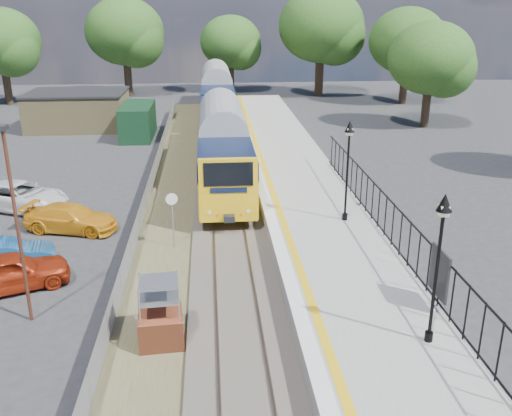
{
  "coord_description": "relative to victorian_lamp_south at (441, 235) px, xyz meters",
  "views": [
    {
      "loc": [
        -0.79,
        -18.03,
        10.36
      ],
      "look_at": [
        1.11,
        4.88,
        2.0
      ],
      "focal_mm": 40.0,
      "sensor_mm": 36.0,
      "label": 1
    }
  ],
  "objects": [
    {
      "name": "tree_line",
      "position": [
        -4.1,
        46.0,
        2.31
      ],
      "size": [
        56.8,
        43.8,
        11.88
      ],
      "color": "#332319",
      "rests_on": "ground"
    },
    {
      "name": "victorian_lamp_south",
      "position": [
        0.0,
        0.0,
        0.0
      ],
      "size": [
        0.44,
        0.44,
        4.6
      ],
      "color": "black",
      "rests_on": "platform"
    },
    {
      "name": "train",
      "position": [
        -5.5,
        31.05,
        -1.96
      ],
      "size": [
        2.82,
        40.83,
        3.51
      ],
      "color": "yellow",
      "rests_on": "ground"
    },
    {
      "name": "platform",
      "position": [
        -1.3,
        12.0,
        -3.85
      ],
      "size": [
        5.0,
        70.0,
        0.9
      ],
      "primitive_type": "cube",
      "color": "gray",
      "rests_on": "ground"
    },
    {
      "name": "platform_edge",
      "position": [
        -3.36,
        12.0,
        -3.39
      ],
      "size": [
        0.9,
        70.0,
        0.01
      ],
      "color": "silver",
      "rests_on": "platform"
    },
    {
      "name": "speed_sign",
      "position": [
        -8.0,
        9.43,
        -2.56
      ],
      "size": [
        0.52,
        0.14,
        2.59
      ],
      "rotation": [
        0.0,
        0.0,
        0.18
      ],
      "color": "#999EA3",
      "rests_on": "ground"
    },
    {
      "name": "palisade_fence",
      "position": [
        1.05,
        6.24,
        -2.46
      ],
      "size": [
        0.12,
        26.0,
        2.0
      ],
      "color": "black",
      "rests_on": "platform"
    },
    {
      "name": "victorian_lamp_north",
      "position": [
        -0.2,
        10.0,
        0.0
      ],
      "size": [
        0.44,
        0.44,
        4.6
      ],
      "color": "black",
      "rests_on": "platform"
    },
    {
      "name": "car_yellow",
      "position": [
        -12.99,
        11.92,
        -3.65
      ],
      "size": [
        4.76,
        2.87,
        1.29
      ],
      "primitive_type": "imported",
      "rotation": [
        0.0,
        0.0,
        1.32
      ],
      "color": "orange",
      "rests_on": "ground"
    },
    {
      "name": "carpark_lamp",
      "position": [
        -12.6,
        3.72,
        -0.4
      ],
      "size": [
        0.25,
        0.5,
        6.81
      ],
      "color": "#50281A",
      "rests_on": "ground"
    },
    {
      "name": "outbuilding",
      "position": [
        -16.41,
        35.21,
        -2.78
      ],
      "size": [
        10.8,
        10.1,
        3.12
      ],
      "color": "#938353",
      "rests_on": "ground"
    },
    {
      "name": "ground",
      "position": [
        -5.5,
        4.0,
        -4.3
      ],
      "size": [
        120.0,
        120.0,
        0.0
      ],
      "primitive_type": "plane",
      "color": "#2D2D30",
      "rests_on": "ground"
    },
    {
      "name": "car_white",
      "position": [
        -16.34,
        15.21,
        -3.57
      ],
      "size": [
        5.77,
        4.26,
        1.46
      ],
      "primitive_type": "imported",
      "rotation": [
        0.0,
        0.0,
        1.17
      ],
      "color": "white",
      "rests_on": "ground"
    },
    {
      "name": "wire_fence",
      "position": [
        -9.7,
        16.0,
        -3.7
      ],
      "size": [
        0.06,
        52.0,
        1.2
      ],
      "color": "#999EA3",
      "rests_on": "ground"
    },
    {
      "name": "track_bed",
      "position": [
        -5.97,
        13.67,
        -4.21
      ],
      "size": [
        5.9,
        80.0,
        0.29
      ],
      "color": "#473F38",
      "rests_on": "ground"
    },
    {
      "name": "car_blue",
      "position": [
        -14.69,
        7.98,
        -3.68
      ],
      "size": [
        3.94,
        2.23,
        1.23
      ],
      "primitive_type": "imported",
      "rotation": [
        0.0,
        0.0,
        1.84
      ],
      "color": "#1A5C9F",
      "rests_on": "ground"
    },
    {
      "name": "car_red",
      "position": [
        -13.98,
        6.06,
        -3.55
      ],
      "size": [
        4.72,
        3.3,
        1.49
      ],
      "primitive_type": "imported",
      "rotation": [
        0.0,
        0.0,
        1.96
      ],
      "color": "#9A270E",
      "rests_on": "ground"
    },
    {
      "name": "brick_plinth",
      "position": [
        -8.0,
        1.92,
        -3.21
      ],
      "size": [
        1.51,
        1.51,
        2.26
      ],
      "rotation": [
        0.0,
        0.0,
        0.08
      ],
      "color": "#964626",
      "rests_on": "ground"
    }
  ]
}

